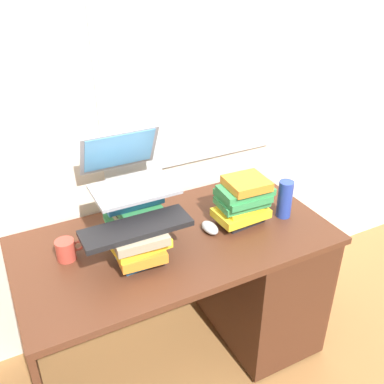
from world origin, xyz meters
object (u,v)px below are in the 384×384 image
object	(u,v)px
laptop	(128,173)
computer_mouse	(210,228)
book_stack_keyboard_riser	(139,245)
book_stack_side	(243,201)
keyboard	(136,228)
mug	(66,250)
desk	(241,277)
water_bottle	(285,199)
book_stack_tall	(135,215)

from	to	relation	value
laptop	computer_mouse	world-z (taller)	laptop
book_stack_keyboard_riser	book_stack_side	size ratio (longest dim) A/B	0.90
book_stack_side	keyboard	world-z (taller)	book_stack_side
keyboard	computer_mouse	size ratio (longest dim) A/B	4.04
book_stack_keyboard_riser	laptop	world-z (taller)	laptop
mug	keyboard	bearing A→B (deg)	-31.43
desk	mug	distance (m)	0.87
book_stack_side	water_bottle	bearing A→B (deg)	-12.28
book_stack_keyboard_riser	laptop	distance (m)	0.31
book_stack_side	mug	world-z (taller)	book_stack_side
desk	laptop	bearing A→B (deg)	160.31
book_stack_tall	book_stack_side	world-z (taller)	book_stack_tall
desk	computer_mouse	bearing A→B (deg)	178.65
laptop	mug	world-z (taller)	laptop
book_stack_side	computer_mouse	distance (m)	0.19
mug	water_bottle	distance (m)	0.97
book_stack_tall	computer_mouse	world-z (taller)	book_stack_tall
book_stack_keyboard_riser	computer_mouse	world-z (taller)	book_stack_keyboard_riser
water_bottle	keyboard	bearing A→B (deg)	-179.12
computer_mouse	book_stack_keyboard_riser	bearing A→B (deg)	-170.37
water_bottle	laptop	bearing A→B (deg)	162.12
keyboard	water_bottle	bearing A→B (deg)	0.82
desk	mug	xyz separation A→B (m)	(-0.78, 0.10, 0.37)
computer_mouse	water_bottle	xyz separation A→B (m)	(0.36, -0.05, 0.07)
mug	desk	bearing A→B (deg)	-7.16
book_stack_side	computer_mouse	xyz separation A→B (m)	(-0.16, 0.00, -0.09)
keyboard	water_bottle	distance (m)	0.72
keyboard	computer_mouse	bearing A→B (deg)	9.02
laptop	water_bottle	distance (m)	0.72
keyboard	book_stack_side	bearing A→B (deg)	5.95
book_stack_keyboard_riser	computer_mouse	bearing A→B (deg)	9.63
book_stack_tall	book_stack_side	distance (m)	0.47
desk	book_stack_tall	bearing A→B (deg)	167.13
book_stack_tall	mug	size ratio (longest dim) A/B	2.18
book_stack_side	book_stack_keyboard_riser	bearing A→B (deg)	-173.63
laptop	water_bottle	xyz separation A→B (m)	(0.66, -0.21, -0.19)
keyboard	water_bottle	world-z (taller)	water_bottle
book_stack_keyboard_riser	book_stack_tall	bearing A→B (deg)	73.76
book_stack_tall	keyboard	size ratio (longest dim) A/B	0.59
book_stack_keyboard_riser	computer_mouse	size ratio (longest dim) A/B	2.15
book_stack_keyboard_riser	keyboard	bearing A→B (deg)	144.40
book_stack_keyboard_riser	laptop	xyz separation A→B (m)	(0.05, 0.23, 0.20)
book_stack_side	keyboard	xyz separation A→B (m)	(-0.51, -0.05, 0.05)
book_stack_keyboard_riser	water_bottle	xyz separation A→B (m)	(0.71, 0.01, 0.01)
mug	book_stack_tall	bearing A→B (deg)	2.34
desk	water_bottle	bearing A→B (deg)	-12.91
desk	water_bottle	world-z (taller)	water_bottle
book_stack_tall	mug	xyz separation A→B (m)	(-0.30, -0.01, -0.07)
book_stack_side	computer_mouse	bearing A→B (deg)	179.23
keyboard	computer_mouse	distance (m)	0.38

